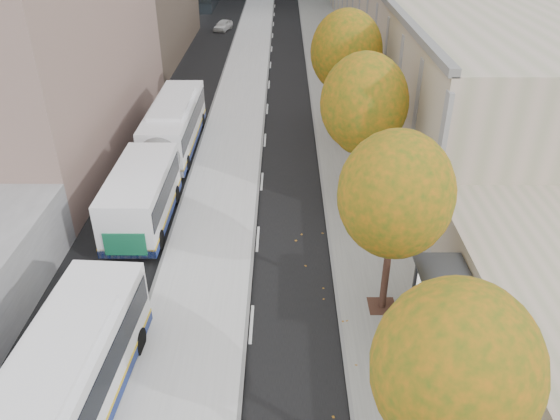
{
  "coord_description": "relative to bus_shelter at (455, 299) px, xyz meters",
  "views": [
    {
      "loc": [
        -0.44,
        -4.05,
        14.74
      ],
      "look_at": [
        -0.56,
        16.55,
        2.5
      ],
      "focal_mm": 35.0,
      "sensor_mm": 36.0,
      "label": 1
    }
  ],
  "objects": [
    {
      "name": "bus_far",
      "position": [
        -13.08,
        13.8,
        -0.56
      ],
      "size": [
        2.67,
        17.84,
        2.97
      ],
      "rotation": [
        0.0,
        0.0,
        -0.0
      ],
      "color": "white",
      "rests_on": "ground"
    },
    {
      "name": "distant_car",
      "position": [
        -13.26,
        51.69,
        -1.59
      ],
      "size": [
        2.33,
        3.75,
        1.19
      ],
      "primitive_type": "imported",
      "rotation": [
        0.0,
        0.0,
        -0.28
      ],
      "color": "silver",
      "rests_on": "ground"
    },
    {
      "name": "tree_c",
      "position": [
        -2.09,
        2.04,
        3.06
      ],
      "size": [
        4.2,
        4.2,
        7.28
      ],
      "color": "black",
      "rests_on": "sidewalk"
    },
    {
      "name": "bus_shelter",
      "position": [
        0.0,
        0.0,
        0.0
      ],
      "size": [
        1.9,
        4.4,
        2.53
      ],
      "color": "#383A3F",
      "rests_on": "sidewalk"
    },
    {
      "name": "tree_d",
      "position": [
        -2.09,
        11.04,
        3.28
      ],
      "size": [
        4.4,
        4.4,
        7.6
      ],
      "color": "black",
      "rests_on": "sidewalk"
    },
    {
      "name": "bus_platform",
      "position": [
        -9.56,
        24.04,
        -2.11
      ],
      "size": [
        4.25,
        150.0,
        0.15
      ],
      "primitive_type": "cube",
      "color": "silver",
      "rests_on": "ground"
    },
    {
      "name": "sidewalk",
      "position": [
        -1.56,
        24.04,
        -2.15
      ],
      "size": [
        4.75,
        150.0,
        0.08
      ],
      "primitive_type": "cube",
      "color": "slate",
      "rests_on": "ground"
    },
    {
      "name": "tree_b",
      "position": [
        -2.09,
        -5.96,
        2.85
      ],
      "size": [
        4.0,
        4.0,
        6.97
      ],
      "color": "black",
      "rests_on": "sidewalk"
    },
    {
      "name": "tree_e",
      "position": [
        -2.09,
        20.04,
        3.5
      ],
      "size": [
        4.6,
        4.6,
        7.92
      ],
      "color": "black",
      "rests_on": "sidewalk"
    }
  ]
}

